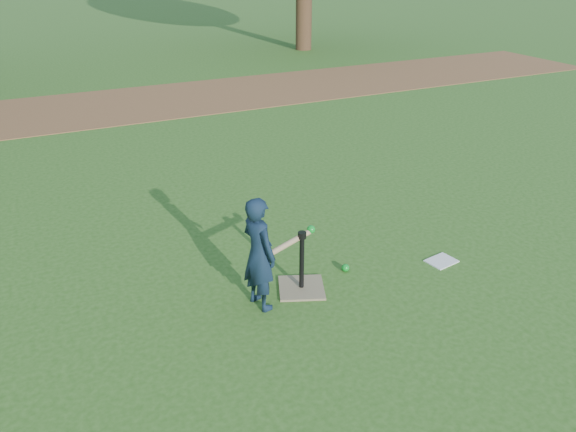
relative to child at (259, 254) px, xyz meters
name	(u,v)px	position (x,y,z in m)	size (l,w,h in m)	color
ground	(270,282)	(0.24, 0.32, -0.54)	(80.00, 80.00, 0.00)	#285116
dirt_strip	(123,105)	(0.24, 7.82, -0.53)	(24.00, 3.00, 0.01)	brown
child	(259,254)	(0.00, 0.00, 0.00)	(0.39, 0.26, 1.08)	#0F1E2F
wiffle_ball_ground	(345,268)	(1.01, 0.16, -0.50)	(0.08, 0.08, 0.08)	#0C8821
clipboard	(441,261)	(2.02, -0.11, -0.53)	(0.30, 0.23, 0.01)	silver
batting_tee	(302,279)	(0.46, 0.07, -0.43)	(0.56, 0.56, 0.61)	#806F51
swing_action	(293,240)	(0.37, 0.07, 0.02)	(0.63, 0.29, 0.09)	tan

